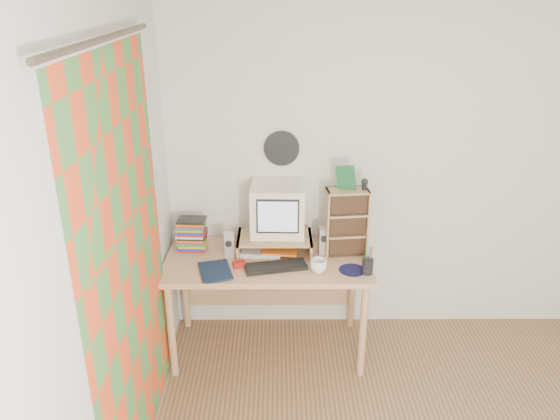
{
  "coord_description": "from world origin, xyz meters",
  "views": [
    {
      "loc": [
        -0.95,
        -1.96,
        2.5
      ],
      "look_at": [
        -0.94,
        1.33,
        1.13
      ],
      "focal_mm": 35.0,
      "sensor_mm": 36.0,
      "label": 1
    }
  ],
  "objects_px": {
    "dvd_stack": "(192,231)",
    "diary": "(200,271)",
    "desk": "(268,271)",
    "crt_monitor": "(278,210)",
    "mug": "(319,266)",
    "keyboard": "(276,267)",
    "cd_rack": "(346,222)"
  },
  "relations": [
    {
      "from": "cd_rack",
      "to": "mug",
      "type": "xyz_separation_m",
      "value": [
        -0.2,
        -0.27,
        -0.19
      ]
    },
    {
      "from": "desk",
      "to": "dvd_stack",
      "type": "relative_size",
      "value": 5.06
    },
    {
      "from": "dvd_stack",
      "to": "keyboard",
      "type": "bearing_deg",
      "value": -23.67
    },
    {
      "from": "desk",
      "to": "cd_rack",
      "type": "distance_m",
      "value": 0.66
    },
    {
      "from": "diary",
      "to": "desk",
      "type": "bearing_deg",
      "value": 19.4
    },
    {
      "from": "dvd_stack",
      "to": "diary",
      "type": "distance_m",
      "value": 0.4
    },
    {
      "from": "keyboard",
      "to": "diary",
      "type": "relative_size",
      "value": 1.7
    },
    {
      "from": "dvd_stack",
      "to": "diary",
      "type": "bearing_deg",
      "value": -71.68
    },
    {
      "from": "crt_monitor",
      "to": "dvd_stack",
      "type": "relative_size",
      "value": 1.33
    },
    {
      "from": "mug",
      "to": "diary",
      "type": "distance_m",
      "value": 0.77
    },
    {
      "from": "crt_monitor",
      "to": "diary",
      "type": "bearing_deg",
      "value": -141.51
    },
    {
      "from": "crt_monitor",
      "to": "dvd_stack",
      "type": "height_order",
      "value": "crt_monitor"
    },
    {
      "from": "crt_monitor",
      "to": "keyboard",
      "type": "bearing_deg",
      "value": -90.93
    },
    {
      "from": "crt_monitor",
      "to": "diary",
      "type": "height_order",
      "value": "crt_monitor"
    },
    {
      "from": "desk",
      "to": "cd_rack",
      "type": "xyz_separation_m",
      "value": [
        0.54,
        0.01,
        0.37
      ]
    },
    {
      "from": "dvd_stack",
      "to": "mug",
      "type": "relative_size",
      "value": 2.46
    },
    {
      "from": "keyboard",
      "to": "cd_rack",
      "type": "distance_m",
      "value": 0.58
    },
    {
      "from": "keyboard",
      "to": "desk",
      "type": "bearing_deg",
      "value": 93.39
    },
    {
      "from": "crt_monitor",
      "to": "diary",
      "type": "relative_size",
      "value": 1.54
    },
    {
      "from": "desk",
      "to": "keyboard",
      "type": "bearing_deg",
      "value": -74.63
    },
    {
      "from": "cd_rack",
      "to": "diary",
      "type": "bearing_deg",
      "value": -168.83
    },
    {
      "from": "keyboard",
      "to": "mug",
      "type": "xyz_separation_m",
      "value": [
        0.28,
        -0.05,
        0.03
      ]
    },
    {
      "from": "desk",
      "to": "dvd_stack",
      "type": "xyz_separation_m",
      "value": [
        -0.53,
        0.08,
        0.27
      ]
    },
    {
      "from": "desk",
      "to": "cd_rack",
      "type": "height_order",
      "value": "cd_rack"
    },
    {
      "from": "desk",
      "to": "cd_rack",
      "type": "relative_size",
      "value": 2.95
    },
    {
      "from": "dvd_stack",
      "to": "mug",
      "type": "xyz_separation_m",
      "value": [
        0.87,
        -0.34,
        -0.09
      ]
    },
    {
      "from": "diary",
      "to": "cd_rack",
      "type": "bearing_deg",
      "value": 2.53
    },
    {
      "from": "dvd_stack",
      "to": "diary",
      "type": "relative_size",
      "value": 1.16
    },
    {
      "from": "desk",
      "to": "crt_monitor",
      "type": "relative_size",
      "value": 3.8
    },
    {
      "from": "keyboard",
      "to": "dvd_stack",
      "type": "distance_m",
      "value": 0.67
    },
    {
      "from": "mug",
      "to": "diary",
      "type": "height_order",
      "value": "mug"
    },
    {
      "from": "crt_monitor",
      "to": "diary",
      "type": "distance_m",
      "value": 0.69
    }
  ]
}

